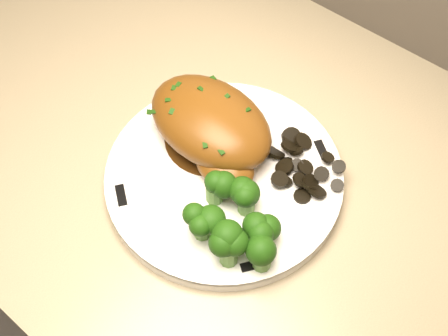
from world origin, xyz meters
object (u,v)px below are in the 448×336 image
Objects in this scene: counter at (73,154)px; chicken_breast at (212,127)px; broccoli_florets at (236,223)px; plate at (224,177)px.

counter reaches higher than chicken_breast.
broccoli_florets is at bearing -10.84° from counter.
chicken_breast reaches higher than plate.
counter reaches higher than plate.
broccoli_florets is at bearing -41.37° from plate.
plate is 2.34× the size of broccoli_florets.
chicken_breast is at bearing 147.48° from plate.
plate is 1.63× the size of chicken_breast.
broccoli_florets is (0.06, -0.06, 0.04)m from plate.
counter is 11.10× the size of chicken_breast.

